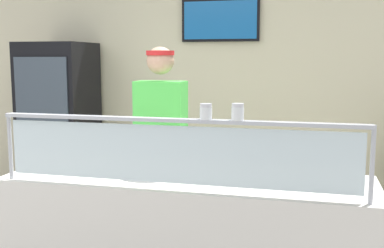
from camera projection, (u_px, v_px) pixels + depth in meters
The scene contains 8 objects.
shop_rear_unit at pixel (240, 89), 4.88m from camera, with size 6.65×0.13×2.70m.
sneeze_guard at pixel (173, 144), 2.58m from camera, with size 2.07×0.06×0.40m.
pizza_tray at pixel (149, 172), 2.97m from camera, with size 0.42×0.42×0.04m.
pizza_server at pixel (144, 169), 2.96m from camera, with size 0.07×0.28×0.01m, color #ADAFB7.
parmesan_shaker at pixel (206, 113), 2.51m from camera, with size 0.07×0.07×0.08m.
pepper_flake_shaker at pixel (238, 113), 2.47m from camera, with size 0.07×0.07×0.09m.
worker_figure at pixel (161, 145), 3.67m from camera, with size 0.41×0.50×1.76m.
drink_fridge at pixel (60, 131), 4.96m from camera, with size 0.67×0.65×1.83m.
Camera 1 is at (1.85, -2.37, 1.67)m, focal length 44.27 mm.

